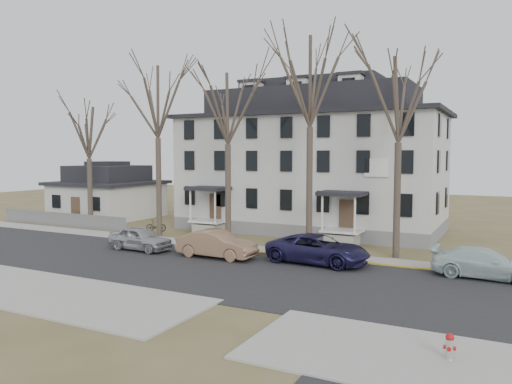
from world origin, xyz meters
The scene contains 21 objects.
ground centered at (0.00, 0.00, 0.00)m, with size 120.00×120.00×0.00m, color brown.
main_road centered at (0.00, 2.00, 0.00)m, with size 120.00×10.00×0.04m, color #27272A.
far_sidewalk centered at (0.00, 8.00, 0.00)m, with size 120.00×2.00×0.08m, color #A09F97.
near_sidewalk_right centered at (12.00, -5.00, 0.00)m, with size 14.00×5.00×0.08m, color #A09F97.
near_sidewalk_left centered at (-8.00, -5.00, 0.00)m, with size 20.00×5.00×0.08m, color #A09F97.
yellow_curb centered at (5.00, 7.10, 0.00)m, with size 14.00×0.25×0.06m, color gold.
boarding_house centered at (-2.00, 17.95, 5.38)m, with size 20.80×12.36×12.05m.
small_house centered at (-22.00, 16.00, 2.25)m, with size 8.70×8.70×5.00m.
fence centered at (-21.00, 9.50, 0.00)m, with size 14.00×0.06×1.20m, color gray.
tree_far_left centered at (-11.00, 9.80, 10.34)m, with size 8.40×8.40×13.72m.
tree_mid_left centered at (-5.00, 9.80, 9.60)m, with size 7.80×7.80×12.74m.
tree_center centered at (1.00, 9.80, 11.08)m, with size 9.00×9.00×14.70m.
tree_mid_right centered at (6.50, 9.80, 9.60)m, with size 7.80×7.80×12.74m.
tree_bungalow centered at (-18.00, 9.80, 8.12)m, with size 6.60×6.60×10.78m.
car_silver centered at (-8.32, 4.46, 0.74)m, with size 1.74×4.33×1.48m, color #A7AAAF.
car_tan centered at (-2.82, 4.73, 0.80)m, with size 1.69×4.84×1.60m, color #916B50.
car_navy centered at (3.01, 5.99, 0.80)m, with size 2.64×5.72×1.59m, color #1D1A42.
car_white centered at (11.42, 6.62, 0.72)m, with size 2.03×4.98×1.45m, color silver.
bicycle_left centered at (-7.71, 11.73, 0.44)m, with size 0.58×1.67×0.88m, color black.
bicycle_right centered at (-12.17, 10.86, 0.47)m, with size 0.44×1.56×0.94m, color black.
fire_hydrant centered at (11.00, -4.62, 0.43)m, with size 0.35×0.33×0.85m.
Camera 1 is at (12.46, -19.92, 6.11)m, focal length 35.00 mm.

